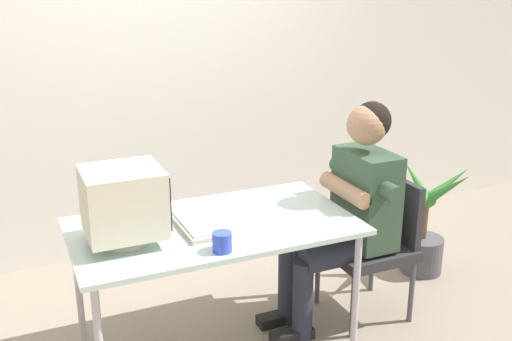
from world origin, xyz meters
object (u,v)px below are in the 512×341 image
at_px(person_seated, 350,205).
at_px(desk_mug, 222,242).
at_px(desk, 214,233).
at_px(potted_plant, 424,228).
at_px(keyboard, 196,223).
at_px(office_chair, 375,239).
at_px(crt_monitor, 124,202).

bearing_deg(person_seated, desk_mug, -161.20).
distance_m(desk, person_seated, 0.79).
xyz_separation_m(desk, potted_plant, (1.56, 0.26, -0.35)).
bearing_deg(person_seated, keyboard, 178.43).
distance_m(desk, keyboard, 0.11).
bearing_deg(office_chair, potted_plant, 25.27).
distance_m(office_chair, potted_plant, 0.67).
height_order(office_chair, person_seated, person_seated).
relative_size(keyboard, office_chair, 0.53).
height_order(desk, keyboard, keyboard).
bearing_deg(crt_monitor, desk, 5.69).
relative_size(desk, crt_monitor, 3.90).
height_order(keyboard, person_seated, person_seated).
bearing_deg(desk, person_seated, -1.01).
height_order(keyboard, potted_plant, potted_plant).
xyz_separation_m(keyboard, office_chair, (1.06, -0.02, -0.27)).
xyz_separation_m(crt_monitor, office_chair, (1.42, 0.03, -0.46)).
relative_size(desk, person_seated, 1.11).
bearing_deg(desk, potted_plant, 9.57).
relative_size(crt_monitor, office_chair, 0.45).
bearing_deg(crt_monitor, potted_plant, 8.72).
relative_size(crt_monitor, desk_mug, 3.63).
relative_size(crt_monitor, person_seated, 0.29).
relative_size(potted_plant, desk_mug, 7.84).
bearing_deg(desk, office_chair, -0.82).
distance_m(person_seated, potted_plant, 0.90).
bearing_deg(potted_plant, person_seated, -160.24).
distance_m(desk, office_chair, 0.99).
xyz_separation_m(keyboard, potted_plant, (1.65, 0.25, -0.42)).
relative_size(office_chair, potted_plant, 1.04).
relative_size(office_chair, person_seated, 0.64).
bearing_deg(desk_mug, keyboard, 93.68).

